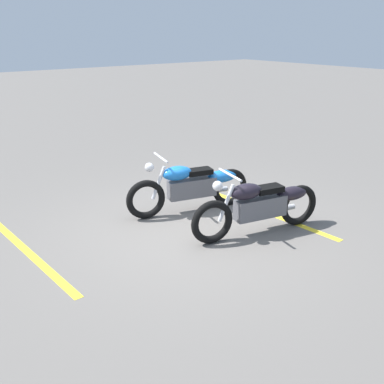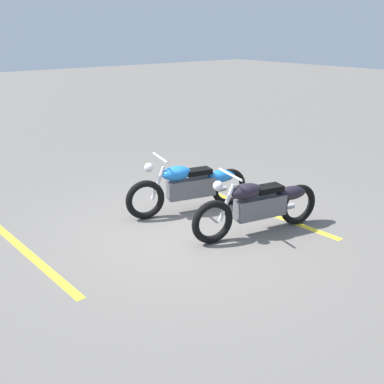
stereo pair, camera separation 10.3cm
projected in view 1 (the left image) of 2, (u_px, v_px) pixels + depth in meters
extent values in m
plane|color=#66605B|center=(193.00, 231.00, 7.11)|extent=(60.00, 60.00, 0.00)
torus|color=black|center=(146.00, 200.00, 7.46)|extent=(0.68, 0.27, 0.67)
torus|color=black|center=(230.00, 187.00, 8.04)|extent=(0.68, 0.27, 0.67)
cube|color=#59595E|center=(192.00, 188.00, 7.74)|extent=(0.87, 0.42, 0.32)
ellipsoid|color=blue|center=(177.00, 173.00, 7.53)|extent=(0.57, 0.40, 0.24)
ellipsoid|color=blue|center=(222.00, 176.00, 7.90)|extent=(0.60, 0.37, 0.22)
cube|color=black|center=(199.00, 172.00, 7.69)|extent=(0.49, 0.34, 0.09)
cylinder|color=silver|center=(159.00, 183.00, 7.45)|extent=(0.27, 0.12, 0.56)
cylinder|color=silver|center=(161.00, 158.00, 7.33)|extent=(0.19, 0.61, 0.04)
sphere|color=silver|center=(149.00, 167.00, 7.30)|extent=(0.15, 0.15, 0.15)
cylinder|color=silver|center=(209.00, 191.00, 8.06)|extent=(0.70, 0.26, 0.09)
torus|color=black|center=(212.00, 222.00, 6.59)|extent=(0.68, 0.25, 0.67)
torus|color=black|center=(298.00, 205.00, 7.22)|extent=(0.68, 0.25, 0.67)
cube|color=#59595E|center=(260.00, 208.00, 6.89)|extent=(0.87, 0.39, 0.32)
ellipsoid|color=black|center=(246.00, 192.00, 6.68)|extent=(0.57, 0.38, 0.24)
ellipsoid|color=black|center=(291.00, 193.00, 7.08)|extent=(0.60, 0.35, 0.22)
cube|color=black|center=(268.00, 189.00, 6.85)|extent=(0.48, 0.33, 0.09)
cylinder|color=silver|center=(226.00, 203.00, 6.59)|extent=(0.27, 0.11, 0.56)
cylinder|color=silver|center=(230.00, 175.00, 6.47)|extent=(0.17, 0.61, 0.04)
sphere|color=silver|center=(218.00, 186.00, 6.44)|extent=(0.15, 0.15, 0.15)
cylinder|color=silver|center=(276.00, 210.00, 7.23)|extent=(0.70, 0.24, 0.09)
cube|color=yellow|center=(260.00, 210.00, 7.90)|extent=(0.29, 3.20, 0.01)
cube|color=yellow|center=(27.00, 251.00, 6.46)|extent=(0.29, 3.20, 0.01)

